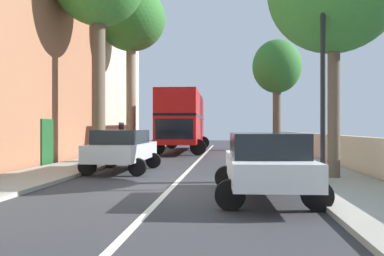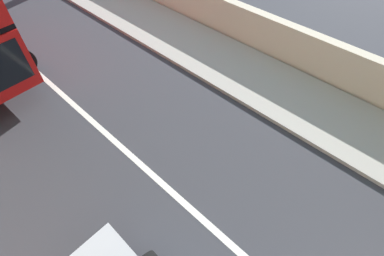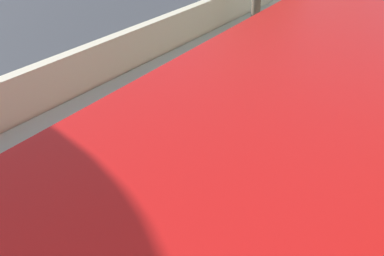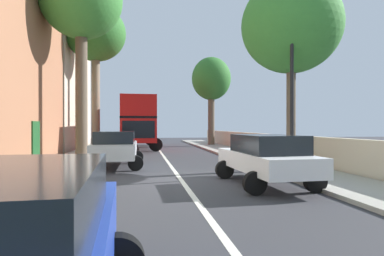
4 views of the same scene
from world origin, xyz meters
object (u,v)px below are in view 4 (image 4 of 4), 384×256
Objects in this scene: street_tree_left_0 at (81,2)px; lamppost_right at (292,75)px; street_tree_left_6 at (96,35)px; parked_car_white_right_3 at (266,156)px; double_decker_bus at (137,120)px; street_tree_right_3 at (291,26)px; street_tree_right_5 at (211,80)px; parked_car_silver_left_0 at (116,147)px.

street_tree_left_0 is 1.70× the size of lamppost_right.
lamppost_right is at bearing -55.79° from street_tree_left_6.
street_tree_left_0 is at bearing 129.65° from parked_car_white_right_3.
street_tree_left_0 is (-7.03, 8.49, 7.61)m from parked_car_white_right_3.
street_tree_right_3 reaches higher than double_decker_bus.
parked_car_white_right_3 is at bearing -125.71° from street_tree_right_3.
street_tree_right_5 is 1.31× the size of lamppost_right.
parked_car_white_right_3 is at bearing -64.64° from street_tree_left_6.
parked_car_white_right_3 is at bearing -97.35° from street_tree_right_5.
street_tree_right_3 is at bearing -90.66° from street_tree_right_5.
parked_car_white_right_3 is 0.58× the size of street_tree_right_3.
street_tree_right_5 is (0.20, 17.36, 0.12)m from street_tree_right_3.
street_tree_left_6 is at bearing 102.57° from parked_car_silver_left_0.
lamppost_right is (8.98, -13.21, -4.72)m from street_tree_left_6.
street_tree_left_6 is (-2.18, 9.79, 7.60)m from parked_car_silver_left_0.
street_tree_left_0 is at bearing -106.07° from double_decker_bus.
street_tree_right_5 is at bearing 87.31° from lamppost_right.
street_tree_right_3 is (7.49, -1.92, 5.20)m from parked_car_silver_left_0.
parked_car_white_right_3 is 21.66m from street_tree_right_5.
double_decker_bus reaches higher than parked_car_silver_left_0.
lamppost_right is at bearing -92.69° from street_tree_right_5.
street_tree_right_5 is at bearing 51.75° from street_tree_left_0.
parked_car_white_right_3 is at bearing -77.08° from double_decker_bus.
lamppost_right is at bearing -36.52° from street_tree_left_0.
street_tree_right_3 is 0.76× the size of street_tree_left_6.
double_decker_bus is at bearing 73.93° from street_tree_left_0.
parked_car_silver_left_0 is 7.34m from parked_car_white_right_3.
double_decker_bus is 1.37× the size of street_tree_right_3.
street_tree_right_3 is at bearing -65.77° from double_decker_bus.
double_decker_bus is at bearing 102.92° from parked_car_white_right_3.
parked_car_silver_left_0 is 9.31m from street_tree_right_3.
street_tree_left_0 is at bearing 143.48° from lamppost_right.
parked_car_silver_left_0 is 8.45m from street_tree_left_0.
street_tree_left_6 is at bearing -150.19° from street_tree_right_5.
street_tree_right_5 is (7.69, 15.44, 5.32)m from parked_car_silver_left_0.
parked_car_white_right_3 is at bearing -47.05° from parked_car_silver_left_0.
parked_car_silver_left_0 is at bearing 165.62° from street_tree_right_3.
double_decker_bus is 1.75× the size of lamppost_right.
lamppost_right is (8.83, -6.54, -4.71)m from street_tree_left_0.
street_tree_right_3 is at bearing 54.29° from parked_car_white_right_3.
street_tree_left_0 is 15.86m from street_tree_right_5.
street_tree_left_0 is 11.96m from lamppost_right.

